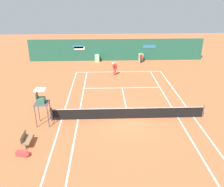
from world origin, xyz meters
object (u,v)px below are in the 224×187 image
umpire_chair (41,102)px  tennis_ball_by_sideline (162,94)px  player_bench (26,139)px  equipment_bag (23,154)px  tennis_ball_near_service_line (106,76)px  tennis_ball_mid_court (160,95)px  ball_kid_right_post (141,58)px  player_on_baseline (115,68)px

umpire_chair → tennis_ball_by_sideline: bearing=116.2°
player_bench → equipment_bag: (0.13, -1.12, -0.35)m
umpire_chair → tennis_ball_near_service_line: 12.02m
equipment_bag → umpire_chair: bearing=83.5°
tennis_ball_by_sideline → tennis_ball_mid_court: bearing=-148.9°
tennis_ball_by_sideline → umpire_chair: bearing=-153.8°
umpire_chair → ball_kid_right_post: bearing=148.4°
umpire_chair → player_bench: size_ratio=2.51×
equipment_bag → tennis_ball_by_sideline: size_ratio=12.88×
umpire_chair → tennis_ball_mid_court: (10.10, 4.94, -1.86)m
equipment_bag → ball_kid_right_post: ball_kid_right_post is taller
equipment_bag → ball_kid_right_post: 22.44m
tennis_ball_by_sideline → tennis_ball_near_service_line: bearing=133.5°
ball_kid_right_post → tennis_ball_near_service_line: size_ratio=19.45×
umpire_chair → tennis_ball_mid_court: bearing=116.1°
tennis_ball_near_service_line → umpire_chair: bearing=-114.3°
tennis_ball_mid_court → player_bench: bearing=-144.6°
umpire_chair → equipment_bag: umpire_chair is taller
player_bench → player_on_baseline: size_ratio=0.63×
player_bench → tennis_ball_near_service_line: bearing=158.0°
tennis_ball_near_service_line → equipment_bag: bearing=-110.0°
tennis_ball_by_sideline → ball_kid_right_post: bearing=92.1°
player_bench → tennis_ball_mid_court: player_bench is taller
tennis_ball_near_service_line → tennis_ball_by_sideline: bearing=-46.5°
umpire_chair → player_bench: umpire_chair is taller
ball_kid_right_post → tennis_ball_near_service_line: ball_kid_right_post is taller
tennis_ball_mid_court → tennis_ball_near_service_line: 7.87m
equipment_bag → ball_kid_right_post: (10.35, 19.90, 0.60)m
tennis_ball_near_service_line → tennis_ball_mid_court: bearing=-48.4°
umpire_chair → tennis_ball_by_sideline: umpire_chair is taller
player_bench → tennis_ball_by_sideline: size_ratio=16.86×
umpire_chair → tennis_ball_by_sideline: 11.66m
ball_kid_right_post → player_bench: bearing=59.1°
equipment_bag → tennis_ball_near_service_line: (5.30, 14.58, -0.13)m
player_on_baseline → tennis_ball_mid_court: player_on_baseline is taller
ball_kid_right_post → equipment_bag: bearing=60.8°
player_on_baseline → tennis_ball_by_sideline: size_ratio=26.63×
equipment_bag → tennis_ball_by_sideline: equipment_bag is taller
ball_kid_right_post → tennis_ball_by_sideline: ball_kid_right_post is taller
player_on_baseline → tennis_ball_by_sideline: (4.39, -5.96, -0.92)m
tennis_ball_by_sideline → tennis_ball_near_service_line: 7.92m
player_bench → player_on_baseline: player_on_baseline is taller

